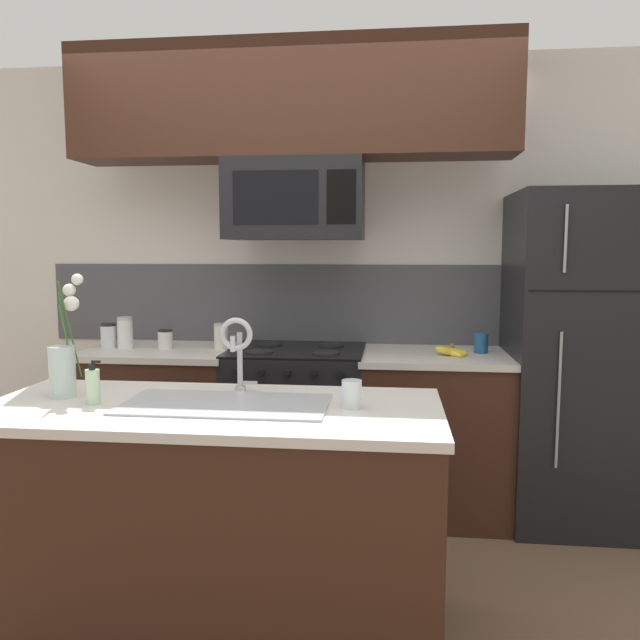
# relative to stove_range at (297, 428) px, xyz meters

# --- Properties ---
(ground_plane) EXTENTS (10.00, 10.00, 0.00)m
(ground_plane) POSITION_rel_stove_range_xyz_m (-0.00, -0.90, -0.46)
(ground_plane) COLOR brown
(rear_partition) EXTENTS (5.20, 0.10, 2.60)m
(rear_partition) POSITION_rel_stove_range_xyz_m (0.30, 0.38, 0.84)
(rear_partition) COLOR silver
(rear_partition) RESTS_ON ground
(splash_band) EXTENTS (3.20, 0.01, 0.48)m
(splash_band) POSITION_rel_stove_range_xyz_m (-0.00, 0.32, 0.69)
(splash_band) COLOR #4C4C51
(splash_band) RESTS_ON rear_partition
(back_counter_left) EXTENTS (0.85, 0.65, 0.91)m
(back_counter_left) POSITION_rel_stove_range_xyz_m (-0.79, 0.00, -0.01)
(back_counter_left) COLOR #381E14
(back_counter_left) RESTS_ON ground
(back_counter_right) EXTENTS (0.82, 0.65, 0.91)m
(back_counter_right) POSITION_rel_stove_range_xyz_m (0.77, 0.00, -0.01)
(back_counter_right) COLOR #381E14
(back_counter_right) RESTS_ON ground
(stove_range) EXTENTS (0.76, 0.64, 0.93)m
(stove_range) POSITION_rel_stove_range_xyz_m (0.00, 0.00, 0.00)
(stove_range) COLOR black
(stove_range) RESTS_ON ground
(microwave) EXTENTS (0.74, 0.40, 0.43)m
(microwave) POSITION_rel_stove_range_xyz_m (0.00, -0.02, 1.29)
(microwave) COLOR black
(upper_cabinet_band) EXTENTS (2.37, 0.34, 0.60)m
(upper_cabinet_band) POSITION_rel_stove_range_xyz_m (-0.02, -0.05, 1.80)
(upper_cabinet_band) COLOR #381E14
(refrigerator) EXTENTS (0.89, 0.74, 1.78)m
(refrigerator) POSITION_rel_stove_range_xyz_m (1.61, 0.02, 0.43)
(refrigerator) COLOR black
(refrigerator) RESTS_ON ground
(storage_jar_tall) EXTENTS (0.09, 0.09, 0.14)m
(storage_jar_tall) POSITION_rel_stove_range_xyz_m (-1.10, -0.01, 0.52)
(storage_jar_tall) COLOR silver
(storage_jar_tall) RESTS_ON back_counter_left
(storage_jar_medium) EXTENTS (0.09, 0.09, 0.18)m
(storage_jar_medium) POSITION_rel_stove_range_xyz_m (-1.00, -0.02, 0.54)
(storage_jar_medium) COLOR silver
(storage_jar_medium) RESTS_ON back_counter_left
(storage_jar_short) EXTENTS (0.08, 0.08, 0.11)m
(storage_jar_short) POSITION_rel_stove_range_xyz_m (-0.77, -0.00, 0.50)
(storage_jar_short) COLOR silver
(storage_jar_short) RESTS_ON back_counter_left
(storage_jar_squat) EXTENTS (0.08, 0.08, 0.15)m
(storage_jar_squat) POSITION_rel_stove_range_xyz_m (-0.44, 0.01, 0.52)
(storage_jar_squat) COLOR silver
(storage_jar_squat) RESTS_ON back_counter_left
(banana_bunch) EXTENTS (0.19, 0.16, 0.08)m
(banana_bunch) POSITION_rel_stove_range_xyz_m (0.86, -0.06, 0.47)
(banana_bunch) COLOR yellow
(banana_bunch) RESTS_ON back_counter_right
(coffee_tin) EXTENTS (0.08, 0.08, 0.11)m
(coffee_tin) POSITION_rel_stove_range_xyz_m (1.03, 0.05, 0.50)
(coffee_tin) COLOR #1E5184
(coffee_tin) RESTS_ON back_counter_right
(island_counter) EXTENTS (1.70, 0.73, 0.91)m
(island_counter) POSITION_rel_stove_range_xyz_m (-0.13, -1.25, -0.01)
(island_counter) COLOR #381E14
(island_counter) RESTS_ON ground
(kitchen_sink) EXTENTS (0.76, 0.39, 0.16)m
(kitchen_sink) POSITION_rel_stove_range_xyz_m (-0.08, -1.25, 0.38)
(kitchen_sink) COLOR #ADAFB5
(kitchen_sink) RESTS_ON island_counter
(sink_faucet) EXTENTS (0.14, 0.14, 0.31)m
(sink_faucet) POSITION_rel_stove_range_xyz_m (-0.08, -1.06, 0.65)
(sink_faucet) COLOR #B7BABF
(sink_faucet) RESTS_ON island_counter
(dish_soap_bottle) EXTENTS (0.06, 0.05, 0.16)m
(dish_soap_bottle) POSITION_rel_stove_range_xyz_m (-0.57, -1.29, 0.52)
(dish_soap_bottle) COLOR beige
(dish_soap_bottle) RESTS_ON island_counter
(drinking_glass) EXTENTS (0.07, 0.07, 0.10)m
(drinking_glass) POSITION_rel_stove_range_xyz_m (0.39, -1.24, 0.50)
(drinking_glass) COLOR silver
(drinking_glass) RESTS_ON island_counter
(flower_vase) EXTENTS (0.11, 0.16, 0.48)m
(flower_vase) POSITION_rel_stove_range_xyz_m (-0.73, -1.19, 0.58)
(flower_vase) COLOR silver
(flower_vase) RESTS_ON island_counter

